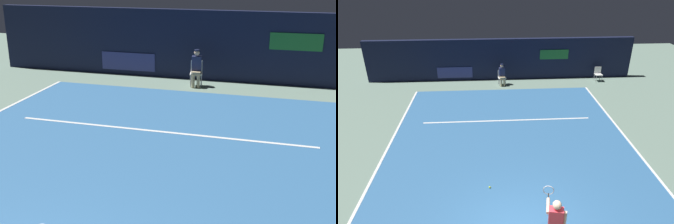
{
  "view_description": "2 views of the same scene",
  "coord_description": "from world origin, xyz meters",
  "views": [
    {
      "loc": [
        2.93,
        -2.74,
        4.06
      ],
      "look_at": [
        0.48,
        6.17,
        0.88
      ],
      "focal_mm": 45.07,
      "sensor_mm": 36.0,
      "label": 1
    },
    {
      "loc": [
        -0.87,
        -5.56,
        6.87
      ],
      "look_at": [
        -0.09,
        6.46,
        0.76
      ],
      "focal_mm": 32.03,
      "sensor_mm": 36.0,
      "label": 2
    }
  ],
  "objects": [
    {
      "name": "court_surface",
      "position": [
        0.0,
        4.95,
        0.01
      ],
      "size": [
        10.18,
        11.91,
        0.01
      ],
      "primitive_type": "cube",
      "color": "#336699",
      "rests_on": "ground"
    },
    {
      "name": "line_judge_on_chair",
      "position": [
        0.0,
        11.69,
        0.69
      ],
      "size": [
        0.49,
        0.57,
        1.32
      ],
      "color": "white",
      "rests_on": "ground"
    },
    {
      "name": "back_wall",
      "position": [
        -0.0,
        12.77,
        1.3
      ],
      "size": [
        16.72,
        0.33,
        2.6
      ],
      "color": "#141933",
      "rests_on": "ground"
    },
    {
      "name": "line_service",
      "position": [
        0.0,
        7.04,
        0.01
      ],
      "size": [
        7.94,
        0.1,
        0.01
      ],
      "primitive_type": "cube",
      "color": "white",
      "rests_on": "court_surface"
    },
    {
      "name": "ground_plane",
      "position": [
        0.0,
        4.95,
        0.0
      ],
      "size": [
        32.28,
        32.28,
        0.0
      ],
      "primitive_type": "plane",
      "color": "slate"
    }
  ]
}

